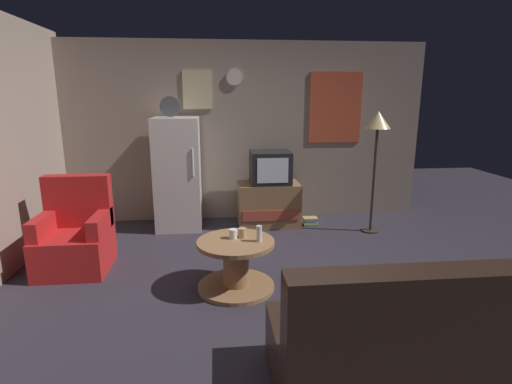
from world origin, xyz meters
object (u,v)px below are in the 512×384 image
at_px(fridge, 178,174).
at_px(standing_lamp, 377,129).
at_px(mug_ceramic_tan, 242,233).
at_px(tv_stand, 269,204).
at_px(armchair, 75,237).
at_px(coffee_table, 236,265).
at_px(book_stack, 310,221).
at_px(wine_glass, 259,234).
at_px(couch, 416,347).
at_px(mug_ceramic_white, 233,234).
at_px(crt_tv, 270,167).

height_order(fridge, standing_lamp, fridge).
bearing_deg(mug_ceramic_tan, standing_lamp, 36.97).
xyz_separation_m(tv_stand, armchair, (-2.20, -1.23, 0.04)).
xyz_separation_m(coffee_table, book_stack, (1.14, 1.78, -0.18)).
distance_m(wine_glass, couch, 1.65).
xyz_separation_m(fridge, mug_ceramic_white, (0.66, -1.83, -0.23)).
distance_m(coffee_table, wine_glass, 0.38).
bearing_deg(mug_ceramic_white, book_stack, 56.02).
bearing_deg(couch, crt_tv, 97.26).
bearing_deg(crt_tv, couch, -82.74).
bearing_deg(tv_stand, mug_ceramic_white, -107.77).
bearing_deg(armchair, tv_stand, 29.13).
relative_size(mug_ceramic_white, armchair, 0.09).
distance_m(tv_stand, mug_ceramic_tan, 1.86).
relative_size(tv_stand, mug_ceramic_white, 9.33).
bearing_deg(wine_glass, tv_stand, 79.72).
bearing_deg(mug_ceramic_white, tv_stand, 72.23).
relative_size(fridge, crt_tv, 3.28).
bearing_deg(fridge, armchair, -127.58).
bearing_deg(book_stack, tv_stand, 171.46).
bearing_deg(armchair, coffee_table, -21.29).
relative_size(fridge, armchair, 1.84).
height_order(standing_lamp, mug_ceramic_tan, standing_lamp).
distance_m(crt_tv, couch, 3.40).
height_order(fridge, coffee_table, fridge).
bearing_deg(standing_lamp, mug_ceramic_tan, -143.03).
distance_m(fridge, wine_glass, 2.14).
xyz_separation_m(standing_lamp, mug_ceramic_white, (-1.91, -1.39, -0.84)).
bearing_deg(standing_lamp, mug_ceramic_white, -143.92).
bearing_deg(book_stack, fridge, 176.36).
xyz_separation_m(wine_glass, mug_ceramic_white, (-0.23, 0.10, -0.03)).
height_order(coffee_table, couch, couch).
bearing_deg(coffee_table, book_stack, 57.40).
xyz_separation_m(armchair, book_stack, (2.78, 1.14, -0.28)).
bearing_deg(crt_tv, mug_ceramic_tan, -105.93).
height_order(fridge, couch, fridge).
bearing_deg(couch, mug_ceramic_white, 123.66).
bearing_deg(wine_glass, crt_tv, 79.20).
bearing_deg(mug_ceramic_tan, couch, -58.98).
bearing_deg(mug_ceramic_white, wine_glass, -24.18).
bearing_deg(mug_ceramic_tan, book_stack, 57.77).
bearing_deg(mug_ceramic_white, standing_lamp, 36.08).
distance_m(tv_stand, coffee_table, 1.95).
relative_size(standing_lamp, coffee_table, 2.21).
relative_size(crt_tv, couch, 0.32).
distance_m(coffee_table, armchair, 1.77).
xyz_separation_m(tv_stand, book_stack, (0.58, -0.09, -0.25)).
bearing_deg(wine_glass, standing_lamp, 41.73).
bearing_deg(book_stack, standing_lamp, -23.58).
bearing_deg(book_stack, crt_tv, 171.29).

